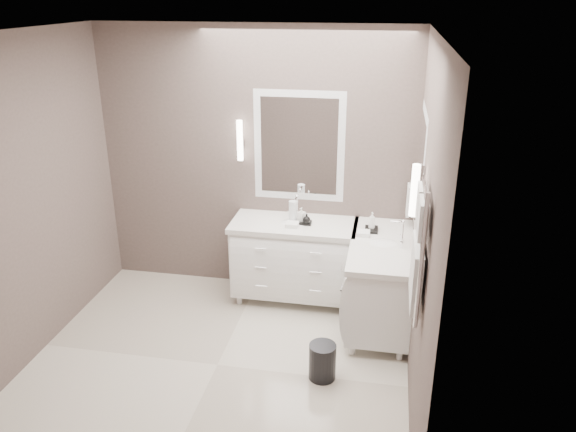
% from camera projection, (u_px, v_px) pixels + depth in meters
% --- Properties ---
extents(floor, '(3.20, 3.00, 0.01)m').
position_uv_depth(floor, '(217.00, 365.00, 4.79)').
color(floor, beige).
rests_on(floor, ground).
extents(ceiling, '(3.20, 3.00, 0.01)m').
position_uv_depth(ceiling, '(199.00, 33.00, 3.78)').
color(ceiling, white).
rests_on(ceiling, wall_back).
extents(wall_back, '(3.20, 0.01, 2.70)m').
position_uv_depth(wall_back, '(255.00, 163.00, 5.66)').
color(wall_back, '#574946').
rests_on(wall_back, floor).
extents(wall_front, '(3.20, 0.01, 2.70)m').
position_uv_depth(wall_front, '(120.00, 327.00, 2.91)').
color(wall_front, '#574946').
rests_on(wall_front, floor).
extents(wall_left, '(0.01, 3.00, 2.70)m').
position_uv_depth(wall_left, '(20.00, 205.00, 4.56)').
color(wall_left, '#574946').
rests_on(wall_left, floor).
extents(wall_right, '(0.01, 3.00, 2.70)m').
position_uv_depth(wall_right, '(424.00, 234.00, 4.02)').
color(wall_right, '#574946').
rests_on(wall_right, floor).
extents(vanity_back, '(1.24, 0.59, 0.97)m').
position_uv_depth(vanity_back, '(294.00, 256.00, 5.65)').
color(vanity_back, white).
rests_on(vanity_back, floor).
extents(vanity_right, '(0.59, 1.24, 0.97)m').
position_uv_depth(vanity_right, '(381.00, 279.00, 5.21)').
color(vanity_right, white).
rests_on(vanity_right, floor).
extents(mirror_back, '(0.90, 0.02, 1.10)m').
position_uv_depth(mirror_back, '(299.00, 147.00, 5.49)').
color(mirror_back, white).
rests_on(mirror_back, wall_back).
extents(mirror_right, '(0.02, 0.90, 1.10)m').
position_uv_depth(mirror_right, '(420.00, 174.00, 4.68)').
color(mirror_right, white).
rests_on(mirror_right, wall_right).
extents(sconce_back, '(0.06, 0.06, 0.40)m').
position_uv_depth(sconce_back, '(240.00, 141.00, 5.52)').
color(sconce_back, white).
rests_on(sconce_back, wall_back).
extents(sconce_right, '(0.06, 0.06, 0.40)m').
position_uv_depth(sconce_right, '(415.00, 191.00, 4.14)').
color(sconce_right, white).
rests_on(sconce_right, wall_right).
extents(towel_bar_corner, '(0.03, 0.22, 0.30)m').
position_uv_depth(towel_bar_corner, '(408.00, 199.00, 5.36)').
color(towel_bar_corner, white).
rests_on(towel_bar_corner, wall_right).
extents(towel_ladder, '(0.06, 0.58, 0.90)m').
position_uv_depth(towel_ladder, '(418.00, 252.00, 3.65)').
color(towel_ladder, white).
rests_on(towel_ladder, wall_right).
extents(waste_bin, '(0.27, 0.27, 0.31)m').
position_uv_depth(waste_bin, '(322.00, 361.00, 4.58)').
color(waste_bin, black).
rests_on(waste_bin, floor).
extents(amenity_tray_back, '(0.15, 0.11, 0.02)m').
position_uv_depth(amenity_tray_back, '(304.00, 223.00, 5.49)').
color(amenity_tray_back, black).
rests_on(amenity_tray_back, vanity_back).
extents(amenity_tray_right, '(0.13, 0.17, 0.02)m').
position_uv_depth(amenity_tray_right, '(371.00, 230.00, 5.32)').
color(amenity_tray_right, black).
rests_on(amenity_tray_right, vanity_right).
extents(water_bottle, '(0.09, 0.09, 0.22)m').
position_uv_depth(water_bottle, '(293.00, 212.00, 5.48)').
color(water_bottle, silver).
rests_on(water_bottle, vanity_back).
extents(soap_bottle_a, '(0.08, 0.08, 0.13)m').
position_uv_depth(soap_bottle_a, '(301.00, 214.00, 5.48)').
color(soap_bottle_a, white).
rests_on(soap_bottle_a, amenity_tray_back).
extents(soap_bottle_b, '(0.10, 0.10, 0.10)m').
position_uv_depth(soap_bottle_b, '(307.00, 218.00, 5.43)').
color(soap_bottle_b, black).
rests_on(soap_bottle_b, amenity_tray_back).
extents(soap_bottle_c, '(0.08, 0.08, 0.16)m').
position_uv_depth(soap_bottle_c, '(372.00, 220.00, 5.29)').
color(soap_bottle_c, white).
rests_on(soap_bottle_c, amenity_tray_right).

